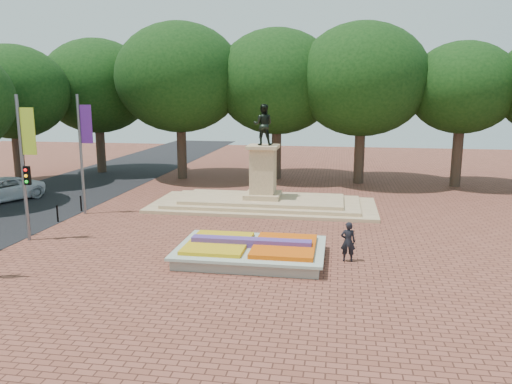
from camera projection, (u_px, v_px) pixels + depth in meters
ground at (238, 244)px, 23.72m from camera, size 90.00×90.00×0.00m
asphalt_street at (17, 208)px, 30.96m from camera, size 9.00×90.00×0.02m
flower_bed at (252, 250)px, 21.54m from camera, size 6.30×4.30×0.91m
monument at (263, 193)px, 31.28m from camera, size 14.00×6.00×6.40m
tree_row_back at (311, 98)px, 39.45m from camera, size 44.80×8.80×10.43m
banner_poles at (21, 162)px, 23.31m from camera, size 0.88×11.17×7.00m
bollard_row at (13, 232)px, 23.88m from camera, size 0.12×13.12×0.98m
pedestrian at (348, 242)px, 21.15m from camera, size 0.65×0.45×1.73m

